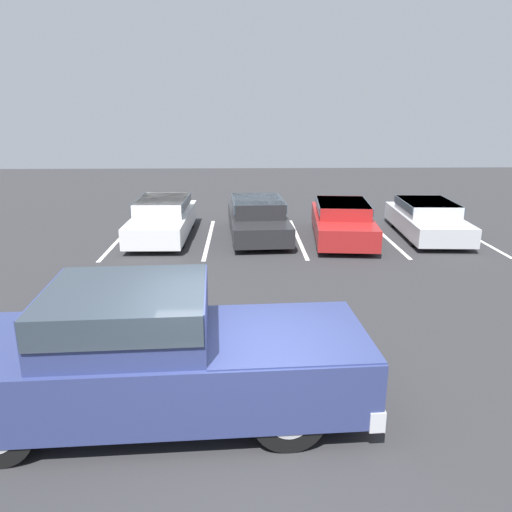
# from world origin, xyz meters

# --- Properties ---
(ground_plane) EXTENTS (60.00, 60.00, 0.00)m
(ground_plane) POSITION_xyz_m (0.00, 0.00, 0.00)
(ground_plane) COLOR #2D2D30
(stall_stripe_a) EXTENTS (0.12, 5.16, 0.01)m
(stall_stripe_a) POSITION_xyz_m (-4.00, 10.31, 0.00)
(stall_stripe_a) COLOR white
(stall_stripe_a) RESTS_ON ground_plane
(stall_stripe_b) EXTENTS (0.12, 5.16, 0.01)m
(stall_stripe_b) POSITION_xyz_m (-1.07, 10.31, 0.00)
(stall_stripe_b) COLOR white
(stall_stripe_b) RESTS_ON ground_plane
(stall_stripe_c) EXTENTS (0.12, 5.16, 0.01)m
(stall_stripe_c) POSITION_xyz_m (1.86, 10.31, 0.00)
(stall_stripe_c) COLOR white
(stall_stripe_c) RESTS_ON ground_plane
(stall_stripe_d) EXTENTS (0.12, 5.16, 0.01)m
(stall_stripe_d) POSITION_xyz_m (4.79, 10.31, 0.00)
(stall_stripe_d) COLOR white
(stall_stripe_d) RESTS_ON ground_plane
(stall_stripe_e) EXTENTS (0.12, 5.16, 0.01)m
(stall_stripe_e) POSITION_xyz_m (7.72, 10.31, 0.00)
(stall_stripe_e) COLOR white
(stall_stripe_e) RESTS_ON ground_plane
(pickup_truck) EXTENTS (5.97, 2.40, 1.88)m
(pickup_truck) POSITION_xyz_m (-1.21, 0.53, 0.94)
(pickup_truck) COLOR navy
(pickup_truck) RESTS_ON ground_plane
(parked_sedan_a) EXTENTS (1.80, 4.73, 1.27)m
(parked_sedan_a) POSITION_xyz_m (-2.58, 10.59, 0.67)
(parked_sedan_a) COLOR silver
(parked_sedan_a) RESTS_ON ground_plane
(parked_sedan_b) EXTENTS (2.05, 4.64, 1.25)m
(parked_sedan_b) POSITION_xyz_m (0.54, 10.56, 0.67)
(parked_sedan_b) COLOR #232326
(parked_sedan_b) RESTS_ON ground_plane
(parked_sedan_c) EXTENTS (2.20, 4.69, 1.21)m
(parked_sedan_c) POSITION_xyz_m (3.27, 10.11, 0.65)
(parked_sedan_c) COLOR maroon
(parked_sedan_c) RESTS_ON ground_plane
(parked_sedan_d) EXTENTS (2.01, 4.55, 1.16)m
(parked_sedan_d) POSITION_xyz_m (6.18, 10.47, 0.62)
(parked_sedan_d) COLOR #B7BABF
(parked_sedan_d) RESTS_ON ground_plane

